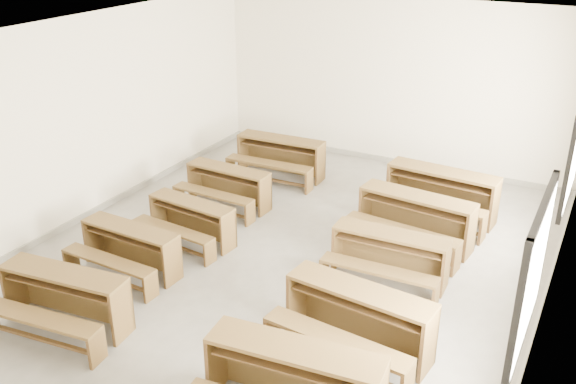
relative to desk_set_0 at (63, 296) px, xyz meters
The scene contains 11 objects.
room 3.66m from the desk_set_0, 59.62° to the left, with size 8.50×8.50×3.20m.
desk_set_0 is the anchor object (origin of this frame).
desk_set_1 1.37m from the desk_set_0, 97.09° to the left, with size 1.50×0.82×0.66m.
desk_set_2 2.49m from the desk_set_0, 88.99° to the left, with size 1.48×0.86×0.64m.
desk_set_3 3.82m from the desk_set_0, 92.36° to the left, with size 1.52×0.84×0.67m.
desk_set_4 5.38m from the desk_set_0, 90.00° to the left, with size 1.68×0.92×0.74m.
desk_set_5 3.11m from the desk_set_0, ahead, with size 1.84×1.08×0.79m.
desk_set_6 3.48m from the desk_set_0, 20.47° to the left, with size 1.80×1.06×0.77m.
desk_set_7 4.16m from the desk_set_0, 42.41° to the left, with size 1.58×0.86×0.70m.
desk_set_8 5.01m from the desk_set_0, 52.54° to the left, with size 1.80×1.06×0.77m.
desk_set_9 5.95m from the desk_set_0, 58.24° to the left, with size 1.84×1.05×0.80m.
Camera 1 is at (3.84, -7.24, 4.63)m, focal length 40.00 mm.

